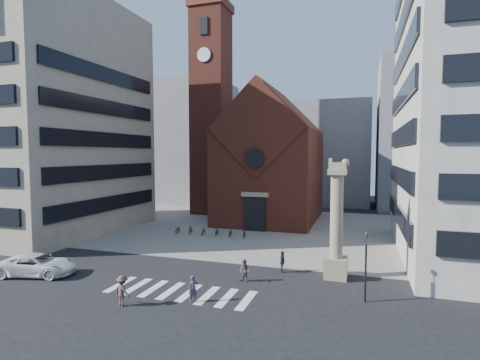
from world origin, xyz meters
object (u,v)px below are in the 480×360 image
at_px(traffic_light, 366,265).
at_px(white_car, 38,265).
at_px(pedestrian_0, 193,289).
at_px(pedestrian_1, 245,271).
at_px(lion_column, 336,231).
at_px(scooter_0, 178,229).
at_px(pedestrian_2, 282,262).

xyz_separation_m(traffic_light, white_car, (-23.01, -2.25, -1.51)).
relative_size(traffic_light, pedestrian_0, 2.66).
bearing_deg(pedestrian_1, lion_column, 44.77).
bearing_deg(lion_column, scooter_0, 150.75).
relative_size(lion_column, traffic_light, 2.02).
relative_size(pedestrian_0, scooter_0, 0.99).
bearing_deg(lion_column, pedestrian_1, -154.54).
bearing_deg(pedestrian_1, white_car, -148.01).
distance_m(white_car, pedestrian_1, 15.37).
bearing_deg(pedestrian_2, traffic_light, -130.62).
bearing_deg(white_car, lion_column, -87.52).
xyz_separation_m(white_car, scooter_0, (3.04, 16.32, -0.30)).
xyz_separation_m(pedestrian_1, scooter_0, (-11.96, 12.94, -0.31)).
bearing_deg(lion_column, pedestrian_2, 180.00).
xyz_separation_m(pedestrian_0, pedestrian_2, (3.97, 7.25, 0.02)).
xyz_separation_m(lion_column, traffic_light, (1.99, -4.00, -1.17)).
relative_size(white_car, pedestrian_2, 3.37).
relative_size(lion_column, scooter_0, 5.33).
xyz_separation_m(lion_column, pedestrian_1, (-6.02, -2.87, -2.67)).
bearing_deg(pedestrian_1, pedestrian_2, 73.20).
distance_m(white_car, pedestrian_2, 18.20).
relative_size(lion_column, pedestrian_0, 5.36).
bearing_deg(pedestrian_2, lion_column, -96.59).
bearing_deg(scooter_0, traffic_light, -46.08).
distance_m(traffic_light, pedestrian_0, 10.52).
bearing_deg(white_car, traffic_light, -98.49).
xyz_separation_m(traffic_light, pedestrian_1, (-8.02, 1.13, -1.50)).
distance_m(traffic_light, pedestrian_1, 8.23).
distance_m(traffic_light, pedestrian_2, 7.29).
distance_m(lion_column, pedestrian_1, 7.19).
bearing_deg(pedestrian_0, pedestrian_2, 25.70).
relative_size(traffic_light, scooter_0, 2.64).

